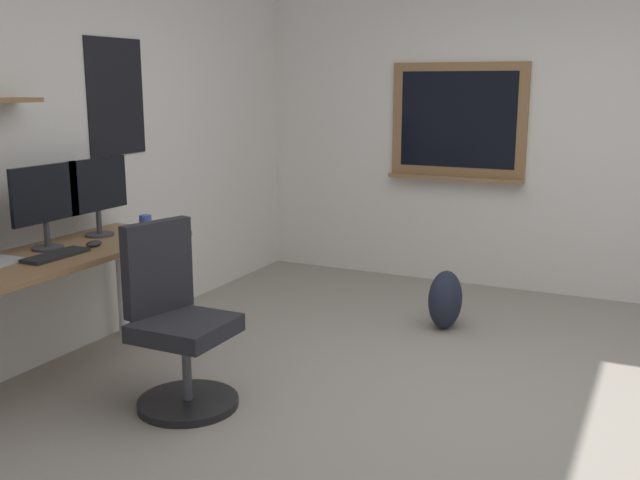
% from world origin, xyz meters
% --- Properties ---
extents(ground_plane, '(5.20, 5.20, 0.00)m').
position_xyz_m(ground_plane, '(0.00, 0.00, 0.00)').
color(ground_plane, gray).
rests_on(ground_plane, ground).
extents(wall_back, '(5.00, 0.30, 2.60)m').
position_xyz_m(wall_back, '(-0.00, 2.45, 1.30)').
color(wall_back, silver).
rests_on(wall_back, ground).
extents(wall_right, '(0.22, 5.00, 2.60)m').
position_xyz_m(wall_right, '(2.45, 0.03, 1.30)').
color(wall_right, silver).
rests_on(wall_right, ground).
extents(desk, '(1.62, 0.60, 0.75)m').
position_xyz_m(desk, '(-0.62, 2.07, 0.67)').
color(desk, olive).
rests_on(desk, ground).
extents(office_chair, '(0.52, 0.54, 0.95)m').
position_xyz_m(office_chair, '(-0.56, 1.34, 0.41)').
color(office_chair, black).
rests_on(office_chair, ground).
extents(monitor_primary, '(0.46, 0.17, 0.46)m').
position_xyz_m(monitor_primary, '(-0.58, 2.17, 1.02)').
color(monitor_primary, '#38383D').
rests_on(monitor_primary, desk).
extents(monitor_secondary, '(0.46, 0.17, 0.46)m').
position_xyz_m(monitor_secondary, '(-0.17, 2.17, 1.02)').
color(monitor_secondary, '#38383D').
rests_on(monitor_secondary, desk).
extents(keyboard, '(0.37, 0.13, 0.02)m').
position_xyz_m(keyboard, '(-0.70, 1.99, 0.76)').
color(keyboard, black).
rests_on(keyboard, desk).
extents(computer_mouse, '(0.10, 0.06, 0.03)m').
position_xyz_m(computer_mouse, '(-0.42, 1.99, 0.76)').
color(computer_mouse, '#262628').
rests_on(computer_mouse, desk).
extents(coffee_mug, '(0.08, 0.08, 0.09)m').
position_xyz_m(coffee_mug, '(0.09, 2.04, 0.79)').
color(coffee_mug, '#334CA5').
rests_on(coffee_mug, desk).
extents(backpack, '(0.32, 0.22, 0.40)m').
position_xyz_m(backpack, '(1.22, 0.44, 0.20)').
color(backpack, '#1E2333').
rests_on(backpack, ground).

